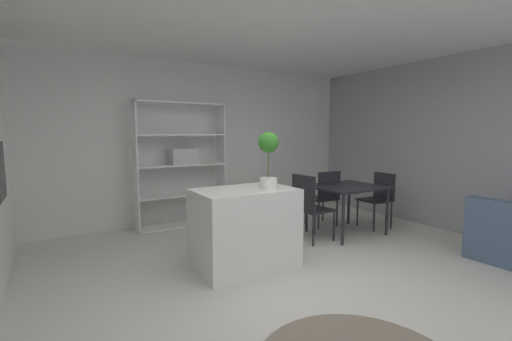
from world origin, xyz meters
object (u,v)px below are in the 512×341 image
(kitchen_island, at_px, (245,228))
(dining_chair_far, at_px, (325,194))
(potted_plant_on_island, at_px, (268,153))
(open_bookshelf, at_px, (182,162))
(dining_chair_window_side, at_px, (379,195))
(dining_table, at_px, (347,191))
(dining_chair_island_side, at_px, (309,203))

(kitchen_island, relative_size, dining_chair_far, 1.22)
(potted_plant_on_island, bearing_deg, open_bookshelf, 97.64)
(dining_chair_far, bearing_deg, kitchen_island, 26.69)
(potted_plant_on_island, bearing_deg, dining_chair_window_side, 9.39)
(kitchen_island, distance_m, dining_table, 2.00)
(dining_chair_window_side, bearing_deg, dining_chair_far, -117.63)
(open_bookshelf, bearing_deg, potted_plant_on_island, -82.36)
(potted_plant_on_island, distance_m, dining_table, 1.86)
(open_bookshelf, distance_m, dining_table, 2.68)
(potted_plant_on_island, distance_m, open_bookshelf, 2.20)
(dining_chair_window_side, xyz_separation_m, dining_chair_island_side, (-1.48, 0.00, 0.02))
(dining_chair_window_side, xyz_separation_m, dining_chair_far, (-0.74, 0.47, 0.01))
(open_bookshelf, distance_m, dining_chair_window_side, 3.28)
(open_bookshelf, xyz_separation_m, dining_chair_far, (1.98, -1.29, -0.51))
(dining_table, bearing_deg, dining_chair_far, 90.97)
(kitchen_island, relative_size, dining_chair_window_side, 1.27)
(dining_table, height_order, dining_chair_window_side, dining_chair_window_side)
(kitchen_island, xyz_separation_m, dining_chair_far, (1.96, 0.80, 0.09))
(dining_chair_window_side, bearing_deg, potted_plant_on_island, -75.57)
(potted_plant_on_island, relative_size, dining_chair_far, 0.70)
(potted_plant_on_island, height_order, open_bookshelf, open_bookshelf)
(open_bookshelf, height_order, dining_chair_window_side, open_bookshelf)
(dining_chair_far, bearing_deg, potted_plant_on_island, 32.00)
(dining_table, xyz_separation_m, dining_chair_far, (-0.01, 0.47, -0.12))
(kitchen_island, bearing_deg, open_bookshelf, 90.54)
(potted_plant_on_island, bearing_deg, kitchen_island, 163.50)
(dining_table, distance_m, dining_chair_window_side, 0.74)
(dining_chair_window_side, bearing_deg, open_bookshelf, -117.90)
(dining_chair_window_side, bearing_deg, dining_chair_island_side, -85.09)
(dining_table, relative_size, dining_chair_far, 1.12)
(kitchen_island, distance_m, dining_chair_window_side, 2.72)
(kitchen_island, relative_size, dining_table, 1.08)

